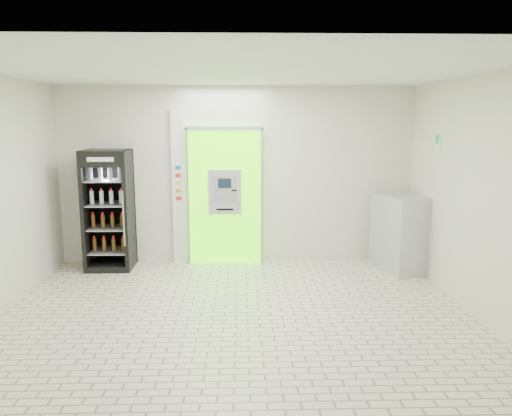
{
  "coord_description": "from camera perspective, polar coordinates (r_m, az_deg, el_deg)",
  "views": [
    {
      "loc": [
        0.08,
        -5.94,
        2.43
      ],
      "look_at": [
        0.29,
        1.2,
        1.17
      ],
      "focal_mm": 35.0,
      "sensor_mm": 36.0,
      "label": 1
    }
  ],
  "objects": [
    {
      "name": "exit_sign",
      "position": [
        7.9,
        20.07,
        7.17
      ],
      "size": [
        0.02,
        0.22,
        0.26
      ],
      "color": "white",
      "rests_on": "room_shell"
    },
    {
      "name": "ground",
      "position": [
        6.42,
        -2.31,
        -12.24
      ],
      "size": [
        6.0,
        6.0,
        0.0
      ],
      "primitive_type": "plane",
      "color": "beige",
      "rests_on": "ground"
    },
    {
      "name": "beverage_cooler",
      "position": [
        8.53,
        -16.44,
        -0.46
      ],
      "size": [
        0.74,
        0.7,
        1.96
      ],
      "rotation": [
        0.0,
        0.0,
        0.01
      ],
      "color": "black",
      "rests_on": "ground"
    },
    {
      "name": "atm_assembly",
      "position": [
        8.46,
        -3.56,
        1.43
      ],
      "size": [
        1.3,
        0.24,
        2.33
      ],
      "color": "#54FA02",
      "rests_on": "ground"
    },
    {
      "name": "pillar",
      "position": [
        8.54,
        -8.8,
        2.29
      ],
      "size": [
        0.22,
        0.11,
        2.6
      ],
      "color": "silver",
      "rests_on": "ground"
    },
    {
      "name": "steel_cabinet",
      "position": [
        8.46,
        16.27,
        -2.73
      ],
      "size": [
        0.86,
        1.07,
        1.25
      ],
      "rotation": [
        0.0,
        0.0,
        0.26
      ],
      "color": "#AEB0B6",
      "rests_on": "ground"
    },
    {
      "name": "room_shell",
      "position": [
        5.97,
        -2.44,
        4.34
      ],
      "size": [
        6.0,
        6.0,
        6.0
      ],
      "color": "beige",
      "rests_on": "ground"
    }
  ]
}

